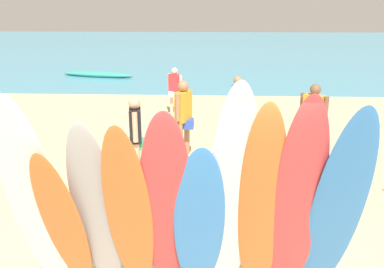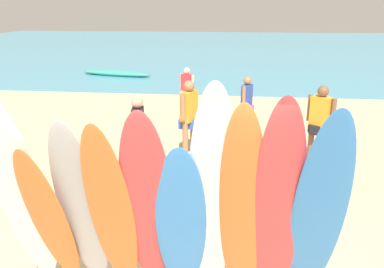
{
  "view_description": "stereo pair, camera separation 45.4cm",
  "coord_description": "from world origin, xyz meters",
  "px_view_note": "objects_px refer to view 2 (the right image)",
  "views": [
    {
      "loc": [
        0.31,
        -4.31,
        3.27
      ],
      "look_at": [
        0.0,
        2.32,
        1.13
      ],
      "focal_mm": 36.94,
      "sensor_mm": 36.0,
      "label": 1
    },
    {
      "loc": [
        0.76,
        -4.27,
        3.27
      ],
      "look_at": [
        0.0,
        2.32,
        1.13
      ],
      "focal_mm": 36.94,
      "sensor_mm": 36.0,
      "label": 2
    }
  ],
  "objects_px": {
    "surfboard_blue_9": "(317,219)",
    "surfboard_red_8": "(277,212)",
    "beachgoer_midbeach": "(187,88)",
    "distant_boat": "(116,73)",
    "surfboard_blue_5": "(181,226)",
    "beachgoer_by_water": "(247,102)",
    "surfboard_white_0": "(21,197)",
    "surfboard_orange_1": "(50,221)",
    "beachgoer_near_rack": "(138,132)",
    "surfboard_rack": "(171,233)",
    "beachgoer_strolling": "(189,114)",
    "beachgoer_photographing": "(320,119)",
    "surfboard_white_6": "(213,201)",
    "surfboard_red_4": "(148,210)",
    "surfboard_grey_2": "(81,209)",
    "surfboard_orange_7": "(242,211)",
    "surfboard_orange_3": "(112,215)"
  },
  "relations": [
    {
      "from": "surfboard_grey_2",
      "to": "beachgoer_photographing",
      "type": "bearing_deg",
      "value": 53.15
    },
    {
      "from": "surfboard_red_4",
      "to": "surfboard_white_6",
      "type": "relative_size",
      "value": 0.91
    },
    {
      "from": "surfboard_grey_2",
      "to": "surfboard_blue_9",
      "type": "xyz_separation_m",
      "value": [
        2.5,
        -0.14,
        0.13
      ]
    },
    {
      "from": "beachgoer_strolling",
      "to": "surfboard_red_8",
      "type": "bearing_deg",
      "value": 39.51
    },
    {
      "from": "surfboard_orange_1",
      "to": "surfboard_rack",
      "type": "bearing_deg",
      "value": 30.54
    },
    {
      "from": "surfboard_blue_9",
      "to": "beachgoer_by_water",
      "type": "height_order",
      "value": "surfboard_blue_9"
    },
    {
      "from": "surfboard_blue_5",
      "to": "surfboard_red_8",
      "type": "relative_size",
      "value": 0.78
    },
    {
      "from": "surfboard_blue_5",
      "to": "beachgoer_by_water",
      "type": "relative_size",
      "value": 1.36
    },
    {
      "from": "surfboard_orange_1",
      "to": "surfboard_red_8",
      "type": "distance_m",
      "value": 2.5
    },
    {
      "from": "surfboard_white_0",
      "to": "surfboard_red_4",
      "type": "xyz_separation_m",
      "value": [
        1.43,
        -0.01,
        -0.06
      ]
    },
    {
      "from": "surfboard_blue_9",
      "to": "surfboard_red_8",
      "type": "bearing_deg",
      "value": 175.61
    },
    {
      "from": "beachgoer_midbeach",
      "to": "surfboard_orange_1",
      "type": "bearing_deg",
      "value": 123.06
    },
    {
      "from": "surfboard_rack",
      "to": "surfboard_blue_9",
      "type": "relative_size",
      "value": 1.34
    },
    {
      "from": "surfboard_grey_2",
      "to": "distant_boat",
      "type": "xyz_separation_m",
      "value": [
        -4.29,
        15.22,
        -1.0
      ]
    },
    {
      "from": "surfboard_blue_9",
      "to": "distant_boat",
      "type": "distance_m",
      "value": 16.83
    },
    {
      "from": "surfboard_blue_5",
      "to": "surfboard_white_6",
      "type": "distance_m",
      "value": 0.47
    },
    {
      "from": "surfboard_orange_1",
      "to": "distant_boat",
      "type": "bearing_deg",
      "value": 110.24
    },
    {
      "from": "surfboard_grey_2",
      "to": "surfboard_blue_5",
      "type": "relative_size",
      "value": 1.12
    },
    {
      "from": "surfboard_white_0",
      "to": "beachgoer_photographing",
      "type": "relative_size",
      "value": 1.54
    },
    {
      "from": "beachgoer_near_rack",
      "to": "surfboard_orange_7",
      "type": "bearing_deg",
      "value": 20.08
    },
    {
      "from": "surfboard_white_6",
      "to": "surfboard_red_8",
      "type": "bearing_deg",
      "value": -10.03
    },
    {
      "from": "beachgoer_midbeach",
      "to": "distant_boat",
      "type": "xyz_separation_m",
      "value": [
        -4.4,
        6.83,
        -0.72
      ]
    },
    {
      "from": "beachgoer_by_water",
      "to": "beachgoer_near_rack",
      "type": "bearing_deg",
      "value": 164.99
    },
    {
      "from": "surfboard_red_8",
      "to": "beachgoer_by_water",
      "type": "bearing_deg",
      "value": 96.11
    },
    {
      "from": "beachgoer_photographing",
      "to": "beachgoer_strolling",
      "type": "relative_size",
      "value": 0.98
    },
    {
      "from": "beachgoer_midbeach",
      "to": "surfboard_white_6",
      "type": "bearing_deg",
      "value": 135.34
    },
    {
      "from": "surfboard_orange_1",
      "to": "beachgoer_photographing",
      "type": "xyz_separation_m",
      "value": [
        3.82,
        4.68,
        -0.01
      ]
    },
    {
      "from": "surfboard_red_4",
      "to": "surfboard_orange_3",
      "type": "bearing_deg",
      "value": 178.84
    },
    {
      "from": "surfboard_grey_2",
      "to": "beachgoer_photographing",
      "type": "distance_m",
      "value": 5.79
    },
    {
      "from": "surfboard_grey_2",
      "to": "beachgoer_midbeach",
      "type": "distance_m",
      "value": 8.4
    },
    {
      "from": "surfboard_rack",
      "to": "surfboard_grey_2",
      "type": "bearing_deg",
      "value": -148.9
    },
    {
      "from": "surfboard_rack",
      "to": "surfboard_red_8",
      "type": "xyz_separation_m",
      "value": [
        1.21,
        -0.65,
        0.73
      ]
    },
    {
      "from": "surfboard_red_4",
      "to": "beachgoer_photographing",
      "type": "bearing_deg",
      "value": 55.57
    },
    {
      "from": "surfboard_orange_1",
      "to": "surfboard_red_8",
      "type": "relative_size",
      "value": 0.77
    },
    {
      "from": "surfboard_red_8",
      "to": "beachgoer_midbeach",
      "type": "xyz_separation_m",
      "value": [
        -2.01,
        8.5,
        -0.44
      ]
    },
    {
      "from": "beachgoer_midbeach",
      "to": "distant_boat",
      "type": "height_order",
      "value": "beachgoer_midbeach"
    },
    {
      "from": "surfboard_rack",
      "to": "beachgoer_near_rack",
      "type": "relative_size",
      "value": 2.15
    },
    {
      "from": "surfboard_grey_2",
      "to": "surfboard_orange_3",
      "type": "distance_m",
      "value": 0.38
    },
    {
      "from": "distant_boat",
      "to": "surfboard_blue_9",
      "type": "bearing_deg",
      "value": -66.14
    },
    {
      "from": "beachgoer_photographing",
      "to": "surfboard_white_0",
      "type": "bearing_deg",
      "value": 88.78
    },
    {
      "from": "surfboard_white_0",
      "to": "surfboard_orange_1",
      "type": "bearing_deg",
      "value": -0.18
    },
    {
      "from": "beachgoer_near_rack",
      "to": "surfboard_rack",
      "type": "bearing_deg",
      "value": 11.58
    },
    {
      "from": "beachgoer_near_rack",
      "to": "beachgoer_by_water",
      "type": "distance_m",
      "value": 3.79
    },
    {
      "from": "surfboard_red_4",
      "to": "surfboard_red_8",
      "type": "height_order",
      "value": "surfboard_red_8"
    },
    {
      "from": "surfboard_orange_3",
      "to": "beachgoer_midbeach",
      "type": "distance_m",
      "value": 8.48
    },
    {
      "from": "surfboard_rack",
      "to": "surfboard_white_0",
      "type": "xyz_separation_m",
      "value": [
        -1.56,
        -0.59,
        0.71
      ]
    },
    {
      "from": "surfboard_blue_5",
      "to": "beachgoer_midbeach",
      "type": "relative_size",
      "value": 1.42
    },
    {
      "from": "surfboard_rack",
      "to": "beachgoer_strolling",
      "type": "height_order",
      "value": "beachgoer_strolling"
    },
    {
      "from": "beachgoer_by_water",
      "to": "surfboard_blue_9",
      "type": "bearing_deg",
      "value": -155.89
    },
    {
      "from": "surfboard_orange_7",
      "to": "surfboard_blue_5",
      "type": "bearing_deg",
      "value": -179.04
    }
  ]
}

